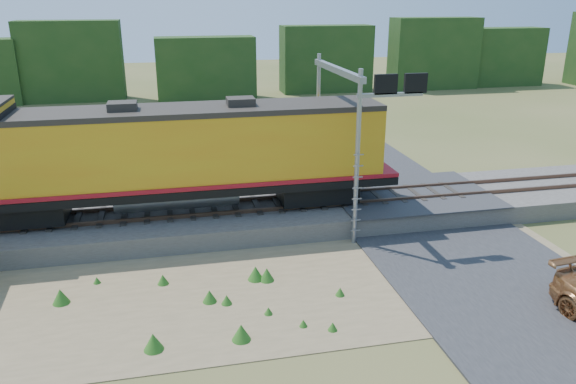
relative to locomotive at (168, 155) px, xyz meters
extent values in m
plane|color=#475123|center=(3.52, -6.00, -3.26)|extent=(140.00, 140.00, 0.00)
cube|color=slate|center=(3.52, 0.00, -2.86)|extent=(70.00, 5.00, 0.80)
cube|color=brown|center=(3.52, -0.72, -2.38)|extent=(70.00, 0.10, 0.16)
cube|color=brown|center=(3.52, 0.72, -2.38)|extent=(70.00, 0.10, 0.16)
cube|color=#8C7754|center=(1.52, -5.50, -3.24)|extent=(26.00, 8.00, 0.03)
cube|color=#38383A|center=(10.52, 0.00, -2.43)|extent=(7.00, 5.20, 0.06)
cube|color=#38383A|center=(10.52, 16.00, -3.22)|extent=(7.00, 24.00, 0.08)
cube|color=#1B3A15|center=(3.52, 32.00, -0.01)|extent=(36.00, 3.00, 6.50)
cube|color=#1B3A15|center=(43.52, 32.00, -0.26)|extent=(50.00, 3.00, 6.00)
cube|color=black|center=(-5.60, 0.00, -1.89)|extent=(3.25, 2.08, 0.81)
cube|color=black|center=(6.13, 0.00, -1.89)|extent=(3.25, 2.08, 0.81)
cube|color=black|center=(0.26, 0.00, -1.32)|extent=(18.05, 2.71, 0.32)
cylinder|color=gray|center=(0.26, 0.00, -1.76)|extent=(4.96, 1.08, 1.08)
cube|color=gold|center=(0.26, 0.00, 0.24)|extent=(16.69, 2.62, 2.80)
cube|color=maroon|center=(0.26, 0.00, -1.05)|extent=(18.05, 2.75, 0.16)
cube|color=#28231E|center=(0.26, 0.00, 1.75)|extent=(16.69, 2.66, 0.22)
cube|color=#28231E|center=(-1.54, 0.00, 1.95)|extent=(1.08, 0.90, 0.41)
cube|color=#28231E|center=(2.97, 0.00, 1.95)|extent=(1.08, 0.90, 0.41)
cylinder|color=gray|center=(6.93, -2.80, 0.13)|extent=(0.17, 0.17, 6.77)
cylinder|color=gray|center=(6.93, 2.80, 0.13)|extent=(0.17, 0.17, 6.77)
cube|color=gray|center=(6.93, 0.00, 3.12)|extent=(0.24, 6.20, 0.24)
cube|color=gray|center=(8.09, -2.80, 2.54)|extent=(2.51, 0.14, 0.14)
cube|color=black|center=(7.89, -2.80, 2.93)|extent=(0.87, 0.14, 0.72)
cube|color=black|center=(9.05, -2.80, 2.93)|extent=(0.87, 0.14, 0.72)
camera|label=1|loc=(0.08, -21.97, 5.95)|focal=35.00mm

